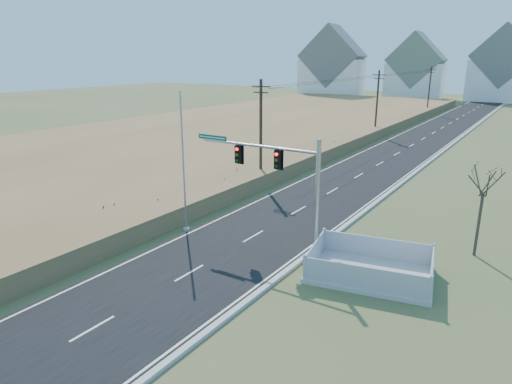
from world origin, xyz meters
The scene contains 15 objects.
ground centered at (0.00, 0.00, 0.00)m, with size 260.00×260.00×0.00m, color #495A2B.
road centered at (0.00, 50.00, 0.03)m, with size 8.00×180.00×0.06m, color black.
curb centered at (4.15, 50.00, 0.09)m, with size 0.30×180.00×0.18m, color #B2AFA8.
reed_marsh centered at (-24.00, 40.00, 0.65)m, with size 38.00×110.00×1.30m, color #9C6F46.
utility_pole_near centered at (-6.50, 15.00, 4.68)m, with size 1.80×0.26×9.00m.
utility_pole_mid centered at (-6.50, 45.00, 4.68)m, with size 1.80×0.26×9.00m.
utility_pole_far centered at (-6.50, 75.00, 4.68)m, with size 1.80×0.26×9.00m.
condo_nw centered at (-38.00, 100.00, 7.70)m, with size 17.69×13.38×19.05m.
condo_nnw centered at (-18.00, 108.00, 6.94)m, with size 14.93×11.17×17.03m.
condo_n centered at (2.00, 112.00, 7.61)m, with size 15.27×10.20×18.54m.
traffic_signal_mast centered at (2.66, 3.46, 4.16)m, with size 8.42×0.57×6.70m.
fence_enclosure centered at (7.90, 2.90, 0.28)m, with size 6.83×5.30×1.40m.
open_sign centered at (6.05, 1.11, 0.34)m, with size 0.48×0.30×0.64m.
flagpole centered at (-4.30, 2.62, 3.54)m, with size 0.40×0.40×8.87m.
bare_tree centered at (11.97, 8.65, 4.44)m, with size 2.08×2.08×5.50m.
Camera 1 is at (14.63, -18.03, 10.84)m, focal length 32.00 mm.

